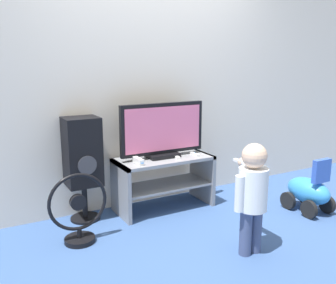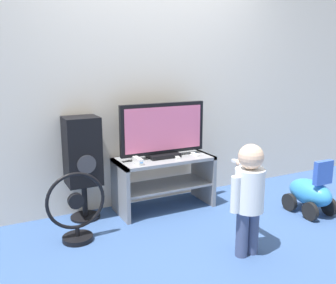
{
  "view_description": "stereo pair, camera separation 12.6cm",
  "coord_description": "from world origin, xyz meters",
  "px_view_note": "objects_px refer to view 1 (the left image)",
  "views": [
    {
      "loc": [
        -1.69,
        -2.89,
        1.45
      ],
      "look_at": [
        0.0,
        0.13,
        0.69
      ],
      "focal_mm": 40.0,
      "sensor_mm": 36.0,
      "label": 1
    },
    {
      "loc": [
        -1.58,
        -2.95,
        1.45
      ],
      "look_at": [
        0.0,
        0.13,
        0.69
      ],
      "focal_mm": 40.0,
      "sensor_mm": 36.0,
      "label": 2
    }
  ],
  "objects_px": {
    "speaker_tower": "(82,154)",
    "remote_primary": "(195,154)",
    "remote_secondary": "(176,157)",
    "child": "(252,190)",
    "floor_fan": "(78,212)",
    "television": "(163,131)",
    "ride_on_toy": "(309,191)",
    "game_console": "(138,161)"
  },
  "relations": [
    {
      "from": "speaker_tower",
      "to": "remote_primary",
      "type": "bearing_deg",
      "value": -9.66
    },
    {
      "from": "remote_primary",
      "to": "remote_secondary",
      "type": "distance_m",
      "value": 0.22
    },
    {
      "from": "remote_primary",
      "to": "remote_secondary",
      "type": "bearing_deg",
      "value": 179.09
    },
    {
      "from": "child",
      "to": "floor_fan",
      "type": "height_order",
      "value": "child"
    },
    {
      "from": "television",
      "to": "remote_secondary",
      "type": "height_order",
      "value": "television"
    },
    {
      "from": "floor_fan",
      "to": "child",
      "type": "bearing_deg",
      "value": -36.08
    },
    {
      "from": "remote_primary",
      "to": "floor_fan",
      "type": "distance_m",
      "value": 1.31
    },
    {
      "from": "remote_secondary",
      "to": "child",
      "type": "distance_m",
      "value": 1.04
    },
    {
      "from": "speaker_tower",
      "to": "floor_fan",
      "type": "bearing_deg",
      "value": -112.69
    },
    {
      "from": "ride_on_toy",
      "to": "television",
      "type": "bearing_deg",
      "value": 146.63
    },
    {
      "from": "speaker_tower",
      "to": "television",
      "type": "bearing_deg",
      "value": -6.87
    },
    {
      "from": "remote_primary",
      "to": "ride_on_toy",
      "type": "height_order",
      "value": "ride_on_toy"
    },
    {
      "from": "child",
      "to": "remote_secondary",
      "type": "bearing_deg",
      "value": 92.68
    },
    {
      "from": "remote_primary",
      "to": "remote_secondary",
      "type": "height_order",
      "value": "same"
    },
    {
      "from": "television",
      "to": "floor_fan",
      "type": "relative_size",
      "value": 1.5
    },
    {
      "from": "floor_fan",
      "to": "speaker_tower",
      "type": "bearing_deg",
      "value": 67.31
    },
    {
      "from": "television",
      "to": "ride_on_toy",
      "type": "height_order",
      "value": "television"
    },
    {
      "from": "speaker_tower",
      "to": "ride_on_toy",
      "type": "distance_m",
      "value": 2.19
    },
    {
      "from": "television",
      "to": "child",
      "type": "relative_size",
      "value": 1.01
    },
    {
      "from": "remote_secondary",
      "to": "floor_fan",
      "type": "xyz_separation_m",
      "value": [
        -1.05,
        -0.24,
        -0.27
      ]
    },
    {
      "from": "television",
      "to": "speaker_tower",
      "type": "relative_size",
      "value": 0.91
    },
    {
      "from": "speaker_tower",
      "to": "ride_on_toy",
      "type": "xyz_separation_m",
      "value": [
        1.96,
        -0.88,
        -0.42
      ]
    },
    {
      "from": "child",
      "to": "ride_on_toy",
      "type": "relative_size",
      "value": 1.56
    },
    {
      "from": "speaker_tower",
      "to": "floor_fan",
      "type": "distance_m",
      "value": 0.58
    },
    {
      "from": "television",
      "to": "remote_secondary",
      "type": "distance_m",
      "value": 0.28
    },
    {
      "from": "television",
      "to": "remote_primary",
      "type": "height_order",
      "value": "television"
    },
    {
      "from": "television",
      "to": "remote_primary",
      "type": "distance_m",
      "value": 0.41
    },
    {
      "from": "child",
      "to": "speaker_tower",
      "type": "distance_m",
      "value": 1.53
    },
    {
      "from": "child",
      "to": "speaker_tower",
      "type": "bearing_deg",
      "value": 127.06
    },
    {
      "from": "television",
      "to": "child",
      "type": "height_order",
      "value": "television"
    },
    {
      "from": "child",
      "to": "speaker_tower",
      "type": "height_order",
      "value": "speaker_tower"
    },
    {
      "from": "remote_primary",
      "to": "game_console",
      "type": "bearing_deg",
      "value": -179.47
    },
    {
      "from": "child",
      "to": "floor_fan",
      "type": "relative_size",
      "value": 1.48
    },
    {
      "from": "remote_secondary",
      "to": "ride_on_toy",
      "type": "xyz_separation_m",
      "value": [
        1.09,
        -0.7,
        -0.32
      ]
    },
    {
      "from": "television",
      "to": "game_console",
      "type": "bearing_deg",
      "value": -162.47
    },
    {
      "from": "game_console",
      "to": "speaker_tower",
      "type": "bearing_deg",
      "value": 157.51
    },
    {
      "from": "child",
      "to": "ride_on_toy",
      "type": "distance_m",
      "value": 1.14
    },
    {
      "from": "speaker_tower",
      "to": "child",
      "type": "bearing_deg",
      "value": -52.94
    },
    {
      "from": "remote_secondary",
      "to": "ride_on_toy",
      "type": "relative_size",
      "value": 0.24
    },
    {
      "from": "game_console",
      "to": "ride_on_toy",
      "type": "distance_m",
      "value": 1.69
    },
    {
      "from": "television",
      "to": "floor_fan",
      "type": "distance_m",
      "value": 1.13
    },
    {
      "from": "child",
      "to": "television",
      "type": "bearing_deg",
      "value": 97.55
    }
  ]
}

